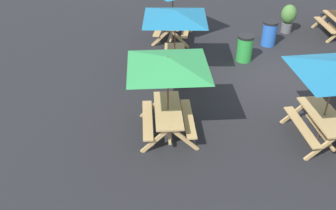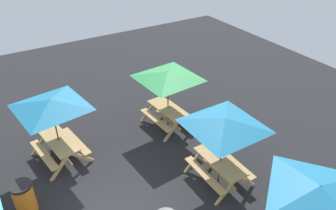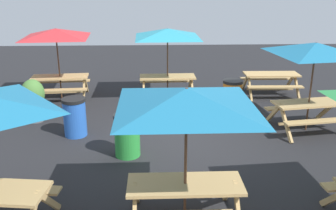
# 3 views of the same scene
# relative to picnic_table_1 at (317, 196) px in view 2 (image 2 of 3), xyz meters

# --- Properties ---
(picnic_table_1) EXTENTS (2.23, 2.23, 2.34)m
(picnic_table_1) POSITION_rel_picnic_table_1_xyz_m (0.00, 0.00, 0.00)
(picnic_table_1) COLOR tan
(picnic_table_1) RESTS_ON ground
(picnic_table_2) EXTENTS (2.82, 2.82, 2.34)m
(picnic_table_2) POSITION_rel_picnic_table_1_xyz_m (6.31, -0.10, 0.00)
(picnic_table_2) COLOR tan
(picnic_table_2) RESTS_ON ground
(picnic_table_3) EXTENTS (2.83, 2.83, 2.34)m
(picnic_table_3) POSITION_rel_picnic_table_1_xyz_m (3.00, 0.08, 0.00)
(picnic_table_3) COLOR tan
(picnic_table_3) RESTS_ON ground
(picnic_table_5) EXTENTS (2.80, 2.80, 2.34)m
(picnic_table_5) POSITION_rel_picnic_table_1_xyz_m (6.51, 3.95, 0.00)
(picnic_table_5) COLOR tan
(picnic_table_5) RESTS_ON ground
(trash_bin_orange) EXTENTS (0.59, 0.59, 0.98)m
(trash_bin_orange) POSITION_rel_picnic_table_1_xyz_m (4.83, 5.40, -1.49)
(trash_bin_orange) COLOR orange
(trash_bin_orange) RESTS_ON ground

